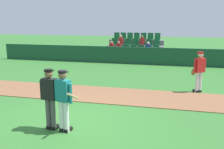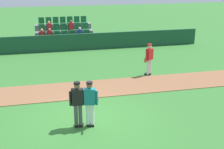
{
  "view_description": "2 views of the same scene",
  "coord_description": "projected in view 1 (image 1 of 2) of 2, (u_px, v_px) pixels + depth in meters",
  "views": [
    {
      "loc": [
        2.77,
        -6.68,
        3.09
      ],
      "look_at": [
        0.7,
        1.94,
        1.12
      ],
      "focal_mm": 39.9,
      "sensor_mm": 36.0,
      "label": 1
    },
    {
      "loc": [
        -1.43,
        -10.32,
        5.43
      ],
      "look_at": [
        1.34,
        1.81,
        1.08
      ],
      "focal_mm": 47.52,
      "sensor_mm": 36.0,
      "label": 2
    }
  ],
  "objects": [
    {
      "name": "ground_plane",
      "position": [
        75.0,
        122.0,
        7.64
      ],
      "size": [
        80.0,
        80.0,
        0.0
      ],
      "primitive_type": "plane",
      "color": "#33702D"
    },
    {
      "name": "infield_dirt_path",
      "position": [
        101.0,
        94.0,
        10.43
      ],
      "size": [
        28.0,
        2.26,
        0.03
      ],
      "primitive_type": "cube",
      "color": "brown",
      "rests_on": "ground"
    },
    {
      "name": "umpire_home_plate",
      "position": [
        50.0,
        96.0,
        6.96
      ],
      "size": [
        0.59,
        0.33,
        1.76
      ],
      "color": "#4C4C4C",
      "rests_on": "ground"
    },
    {
      "name": "dugout_fence",
      "position": [
        131.0,
        55.0,
        17.58
      ],
      "size": [
        20.0,
        0.16,
        1.2
      ],
      "primitive_type": "cube",
      "color": "#19472D",
      "rests_on": "ground"
    },
    {
      "name": "runner_red_jersey",
      "position": [
        199.0,
        71.0,
        10.57
      ],
      "size": [
        0.63,
        0.44,
        1.76
      ],
      "color": "silver",
      "rests_on": "ground"
    },
    {
      "name": "stadium_bleachers",
      "position": [
        135.0,
        52.0,
        19.35
      ],
      "size": [
        4.45,
        2.95,
        2.05
      ],
      "color": "slate",
      "rests_on": "ground"
    },
    {
      "name": "batter_teal_jersey",
      "position": [
        64.0,
        99.0,
        6.8
      ],
      "size": [
        0.61,
        0.8,
        1.76
      ],
      "color": "white",
      "rests_on": "ground"
    }
  ]
}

